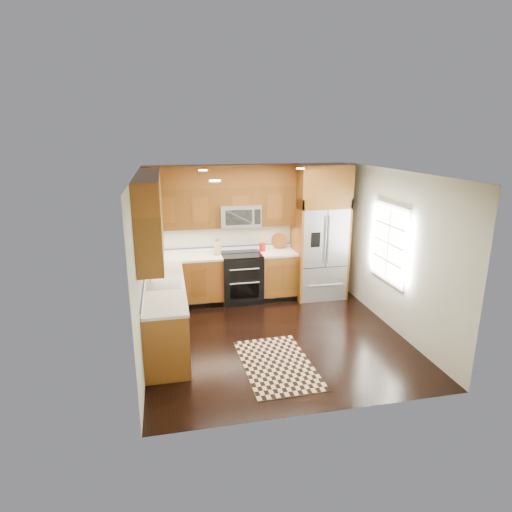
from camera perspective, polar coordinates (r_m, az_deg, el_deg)
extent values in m
plane|color=black|center=(7.00, 2.60, -10.71)|extent=(4.00, 4.00, 0.00)
cube|color=beige|center=(8.41, -0.72, 3.32)|extent=(4.00, 0.02, 2.60)
cube|color=beige|center=(6.33, -15.06, -1.50)|extent=(0.02, 4.00, 2.60)
cube|color=beige|center=(7.27, 18.16, 0.50)|extent=(0.02, 4.00, 2.60)
cube|color=white|center=(7.41, 17.34, 1.64)|extent=(0.04, 1.10, 1.30)
cube|color=white|center=(7.40, 17.27, 1.64)|extent=(0.02, 0.95, 1.15)
cube|color=brown|center=(8.20, -9.34, -3.40)|extent=(1.37, 0.60, 0.90)
cube|color=brown|center=(8.46, 2.96, -2.59)|extent=(0.72, 0.60, 0.90)
cube|color=brown|center=(6.80, -11.93, -7.71)|extent=(0.60, 2.40, 0.90)
cube|color=white|center=(8.12, -4.27, 0.06)|extent=(2.85, 0.62, 0.04)
cube|color=white|center=(6.63, -12.16, -3.98)|extent=(0.62, 2.40, 0.04)
cube|color=brown|center=(8.05, -4.54, 6.52)|extent=(2.85, 0.33, 0.75)
cube|color=brown|center=(6.39, -13.84, 3.61)|extent=(0.33, 2.40, 0.75)
cube|color=brown|center=(7.98, -4.63, 10.59)|extent=(2.85, 0.33, 0.40)
cube|color=brown|center=(6.29, -14.19, 8.73)|extent=(0.33, 2.40, 0.40)
cube|color=black|center=(8.28, -1.95, -2.93)|extent=(0.76, 0.64, 0.92)
cube|color=black|center=(8.14, -1.98, 0.23)|extent=(0.76, 0.60, 0.02)
cube|color=black|center=(7.93, -1.55, -2.56)|extent=(0.55, 0.01, 0.18)
cube|color=black|center=(8.04, -1.54, -4.72)|extent=(0.55, 0.01, 0.28)
cylinder|color=#B2B2B7|center=(7.87, -1.53, -1.79)|extent=(0.55, 0.02, 0.02)
cylinder|color=#B2B2B7|center=(7.96, -1.51, -3.64)|extent=(0.55, 0.02, 0.02)
cube|color=#B2B2B7|center=(8.10, -2.19, 5.42)|extent=(0.76, 0.40, 0.42)
cube|color=black|center=(7.90, -2.30, 5.15)|extent=(0.50, 0.01, 0.28)
cube|color=#B2B2B7|center=(8.51, 8.41, 0.52)|extent=(0.90, 0.74, 1.80)
cube|color=black|center=(8.08, 9.42, 2.22)|extent=(0.01, 0.01, 1.08)
cube|color=black|center=(8.00, 7.96, 2.15)|extent=(0.18, 0.01, 0.28)
cube|color=brown|center=(8.33, 5.40, 1.01)|extent=(0.04, 0.74, 2.00)
cube|color=brown|center=(8.65, 11.36, 1.33)|extent=(0.04, 0.74, 2.00)
cube|color=brown|center=(8.26, 8.78, 9.25)|extent=(0.98, 0.74, 0.80)
cube|color=#B2B2B7|center=(6.62, -12.18, -3.74)|extent=(0.50, 0.42, 0.02)
cylinder|color=#B2B2B7|center=(6.79, -13.93, -2.18)|extent=(0.02, 0.02, 0.28)
torus|color=#B2B2B7|center=(6.67, -14.03, -1.25)|extent=(0.18, 0.02, 0.18)
cube|color=black|center=(6.24, 2.81, -14.20)|extent=(1.00, 1.61, 0.01)
cube|color=tan|center=(8.12, -5.15, 1.06)|extent=(0.15, 0.18, 0.24)
cylinder|color=maroon|center=(8.31, 0.86, 1.20)|extent=(0.16, 0.16, 0.16)
cylinder|color=brown|center=(8.56, 3.09, 1.12)|extent=(0.40, 0.40, 0.02)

